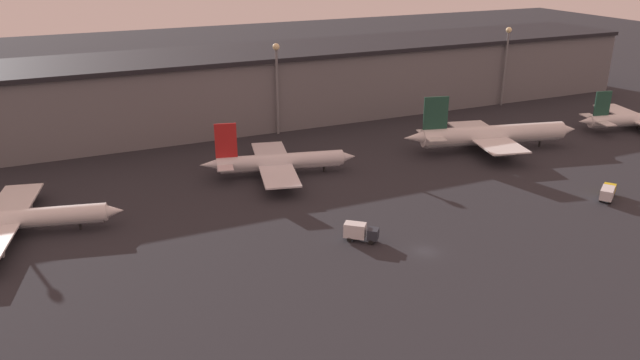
# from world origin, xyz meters

# --- Properties ---
(ground) EXTENTS (600.00, 600.00, 0.00)m
(ground) POSITION_xyz_m (0.00, 0.00, 0.00)
(ground) COLOR #26262B
(terminal_building) EXTENTS (248.50, 30.06, 20.32)m
(terminal_building) POSITION_xyz_m (0.00, 89.42, 10.20)
(terminal_building) COLOR slate
(terminal_building) RESTS_ON ground
(airplane_1) EXTENTS (39.31, 36.58, 13.59)m
(airplane_1) POSITION_xyz_m (-64.55, 36.01, 3.02)
(airplane_1) COLOR white
(airplane_1) RESTS_ON ground
(airplane_2) EXTENTS (34.87, 31.03, 12.58)m
(airplane_2) POSITION_xyz_m (-9.61, 44.76, 3.07)
(airplane_2) COLOR silver
(airplane_2) RESTS_ON ground
(airplane_3) EXTENTS (45.63, 28.89, 14.41)m
(airplane_3) POSITION_xyz_m (45.09, 39.28, 3.92)
(airplane_3) COLOR white
(airplane_3) RESTS_ON ground
(service_vehicle_1) EXTENTS (5.94, 5.47, 3.27)m
(service_vehicle_1) POSITION_xyz_m (-8.28, 8.09, 1.82)
(service_vehicle_1) COLOR #282D38
(service_vehicle_1) RESTS_ON ground
(service_vehicle_2) EXTENTS (7.17, 6.01, 2.77)m
(service_vehicle_2) POSITION_xyz_m (46.42, 3.99, 1.60)
(service_vehicle_2) COLOR gold
(service_vehicle_2) RESTS_ON ground
(lamp_post_1) EXTENTS (1.80, 1.80, 24.35)m
(lamp_post_1) POSITION_xyz_m (1.50, 74.40, 15.54)
(lamp_post_1) COLOR slate
(lamp_post_1) RESTS_ON ground
(lamp_post_2) EXTENTS (1.80, 1.80, 24.37)m
(lamp_post_2) POSITION_xyz_m (77.37, 74.40, 15.56)
(lamp_post_2) COLOR slate
(lamp_post_2) RESTS_ON ground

